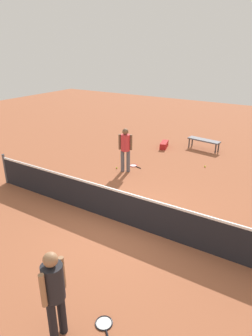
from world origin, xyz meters
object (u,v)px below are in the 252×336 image
object	(u,v)px
player_far_side	(54,290)
tennis_ball_baseline	(117,168)
tennis_ball_near_player	(120,201)
player_near_side	(125,147)
equipment_bag	(164,145)
tennis_racket_near_player	(134,166)
tennis_ball_by_net	(205,166)
tennis_racket_far_player	(104,324)
courtside_bench	(204,141)
tennis_ball_midcourt	(155,204)

from	to	relation	value
player_far_side	tennis_ball_baseline	size ratio (longest dim) A/B	25.76
tennis_ball_near_player	player_near_side	bearing A→B (deg)	-61.34
tennis_ball_near_player	equipment_bag	xyz separation A→B (m)	(1.17, -5.60, 0.11)
tennis_racket_near_player	tennis_ball_baseline	size ratio (longest dim) A/B	9.20
tennis_ball_near_player	tennis_ball_by_net	world-z (taller)	same
tennis_racket_far_player	tennis_racket_near_player	bearing A→B (deg)	-63.12
courtside_bench	tennis_racket_near_player	bearing A→B (deg)	64.44
tennis_ball_midcourt	courtside_bench	bearing A→B (deg)	-85.24
tennis_ball_by_net	equipment_bag	size ratio (longest dim) A/B	0.08
player_near_side	player_far_side	world-z (taller)	same
player_far_side	courtside_bench	size ratio (longest dim) A/B	1.10
tennis_ball_baseline	tennis_racket_near_player	bearing A→B (deg)	-125.36
tennis_ball_by_net	tennis_ball_baseline	xyz separation A→B (m)	(2.90, 2.01, 0.00)
courtside_bench	equipment_bag	xyz separation A→B (m)	(1.67, 0.71, -0.28)
tennis_ball_baseline	tennis_ball_by_net	bearing A→B (deg)	-145.36
tennis_ball_by_net	tennis_racket_far_player	bearing A→B (deg)	96.27
player_near_side	tennis_racket_near_player	distance (m)	1.19
player_far_side	tennis_ball_midcourt	distance (m)	4.96
player_near_side	courtside_bench	world-z (taller)	player_near_side
player_near_side	tennis_ball_baseline	size ratio (longest dim) A/B	25.76
player_near_side	courtside_bench	distance (m)	4.53
tennis_ball_near_player	tennis_ball_by_net	xyz separation A→B (m)	(-1.30, -4.19, 0.00)
tennis_racket_far_player	tennis_ball_baseline	xyz separation A→B (m)	(3.79, -6.02, 0.02)
tennis_ball_near_player	tennis_ball_midcourt	xyz separation A→B (m)	(-0.99, -0.40, 0.00)
courtside_bench	tennis_ball_baseline	bearing A→B (deg)	62.89
player_near_side	tennis_ball_near_player	world-z (taller)	player_near_side
tennis_racket_near_player	courtside_bench	world-z (taller)	courtside_bench
tennis_racket_far_player	tennis_ball_by_net	distance (m)	8.08
courtside_bench	player_far_side	bearing A→B (deg)	96.22
tennis_racket_near_player	tennis_ball_near_player	distance (m)	3.03
player_far_side	tennis_ball_near_player	bearing A→B (deg)	-69.23
tennis_racket_near_player	tennis_ball_near_player	world-z (taller)	tennis_ball_near_player
tennis_ball_by_net	tennis_racket_near_player	bearing A→B (deg)	29.54
player_near_side	player_far_side	distance (m)	7.13
tennis_racket_near_player	tennis_ball_baseline	distance (m)	0.74
tennis_racket_near_player	tennis_ball_by_net	world-z (taller)	tennis_ball_by_net
tennis_ball_by_net	tennis_ball_midcourt	world-z (taller)	same
tennis_racket_far_player	tennis_ball_near_player	xyz separation A→B (m)	(2.18, -3.84, 0.02)
tennis_ball_near_player	equipment_bag	bearing A→B (deg)	-78.21
tennis_racket_near_player	tennis_ball_near_player	size ratio (longest dim) A/B	9.20
player_far_side	courtside_bench	distance (m)	10.79
equipment_bag	tennis_ball_by_net	bearing A→B (deg)	150.31
tennis_ball_baseline	tennis_racket_far_player	bearing A→B (deg)	122.16
tennis_racket_near_player	tennis_ball_midcourt	world-z (taller)	tennis_ball_midcourt
player_near_side	tennis_ball_midcourt	xyz separation A→B (m)	(-2.16, 1.73, -0.98)
equipment_bag	tennis_ball_baseline	bearing A→B (deg)	82.68
player_near_side	courtside_bench	bearing A→B (deg)	-111.83
tennis_ball_near_player	tennis_racket_far_player	bearing A→B (deg)	119.60
equipment_bag	player_near_side	bearing A→B (deg)	90.02
player_far_side	tennis_racket_near_player	size ratio (longest dim) A/B	2.80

